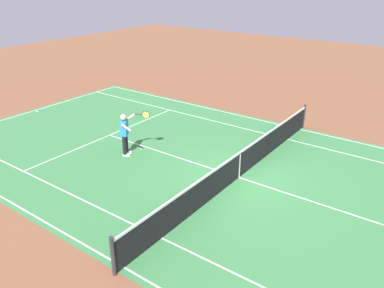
# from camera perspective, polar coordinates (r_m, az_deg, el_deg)

# --- Properties ---
(ground_plane) EXTENTS (60.00, 60.00, 0.00)m
(ground_plane) POSITION_cam_1_polar(r_m,az_deg,el_deg) (13.52, 6.85, -4.89)
(ground_plane) COLOR brown
(court_slab) EXTENTS (24.20, 11.40, 0.00)m
(court_slab) POSITION_cam_1_polar(r_m,az_deg,el_deg) (13.52, 6.85, -4.88)
(court_slab) COLOR #387A42
(court_slab) RESTS_ON ground_plane
(court_line_markings) EXTENTS (23.85, 11.05, 0.01)m
(court_line_markings) POSITION_cam_1_polar(r_m,az_deg,el_deg) (13.52, 6.85, -4.87)
(court_line_markings) COLOR white
(court_line_markings) RESTS_ON ground_plane
(tennis_net) EXTENTS (0.10, 11.70, 1.08)m
(tennis_net) POSITION_cam_1_polar(r_m,az_deg,el_deg) (13.30, 6.95, -3.03)
(tennis_net) COLOR #2D2D33
(tennis_net) RESTS_ON ground_plane
(tennis_player_near) EXTENTS (0.85, 1.01, 1.70)m
(tennis_player_near) POSITION_cam_1_polar(r_m,az_deg,el_deg) (14.90, -9.74, 1.71)
(tennis_player_near) COLOR black
(tennis_player_near) RESTS_ON ground_plane
(tennis_ball) EXTENTS (0.07, 0.07, 0.07)m
(tennis_ball) POSITION_cam_1_polar(r_m,az_deg,el_deg) (15.56, -7.43, -0.75)
(tennis_ball) COLOR #CCE01E
(tennis_ball) RESTS_ON ground_plane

